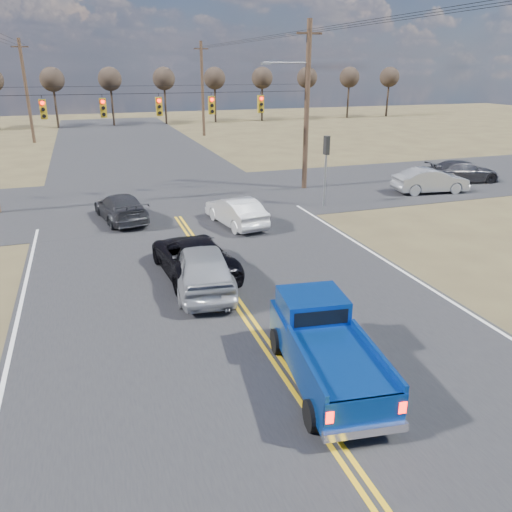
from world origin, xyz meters
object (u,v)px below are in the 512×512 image
object	(u,v)px
pickup_truck	(325,348)
white_car_queue	(236,211)
silver_suv	(202,267)
black_suv	(193,256)
cross_car_east_near	(431,181)
cross_car_east_far	(463,172)
dgrey_car_queue	(121,207)

from	to	relation	value
pickup_truck	white_car_queue	world-z (taller)	pickup_truck
silver_suv	black_suv	distance (m)	1.50
cross_car_east_near	cross_car_east_far	xyz separation A→B (m)	(4.01, 1.88, -0.04)
silver_suv	cross_car_east_near	distance (m)	19.25
dgrey_car_queue	cross_car_east_far	bearing A→B (deg)	174.91
cross_car_east_near	dgrey_car_queue	bearing A→B (deg)	97.90
black_suv	dgrey_car_queue	bearing A→B (deg)	-80.41
silver_suv	white_car_queue	xyz separation A→B (m)	(3.29, 6.91, -0.12)
pickup_truck	cross_car_east_near	bearing A→B (deg)	53.84
silver_suv	cross_car_east_far	xyz separation A→B (m)	(20.72, 11.44, -0.11)
white_car_queue	dgrey_car_queue	distance (m)	5.93
pickup_truck	black_suv	world-z (taller)	pickup_truck
black_suv	white_car_queue	world-z (taller)	black_suv
cross_car_east_far	white_car_queue	bearing A→B (deg)	112.41
silver_suv	black_suv	bearing A→B (deg)	-83.57
cross_car_east_near	black_suv	bearing A→B (deg)	123.76
cross_car_east_near	white_car_queue	bearing A→B (deg)	109.14
pickup_truck	white_car_queue	bearing A→B (deg)	90.22
white_car_queue	cross_car_east_far	distance (m)	18.00
white_car_queue	cross_car_east_far	size ratio (longest dim) A/B	0.87
silver_suv	cross_car_east_far	world-z (taller)	silver_suv
silver_suv	white_car_queue	size ratio (longest dim) A/B	1.13
pickup_truck	black_suv	xyz separation A→B (m)	(-1.62, 7.78, -0.18)
white_car_queue	cross_car_east_near	world-z (taller)	cross_car_east_near
cross_car_east_far	pickup_truck	bearing A→B (deg)	140.73
black_suv	white_car_queue	bearing A→B (deg)	-125.60
black_suv	white_car_queue	xyz separation A→B (m)	(3.29, 5.42, -0.01)
white_car_queue	cross_car_east_far	world-z (taller)	cross_car_east_far
silver_suv	white_car_queue	bearing A→B (deg)	-109.04
pickup_truck	cross_car_east_near	size ratio (longest dim) A/B	1.10
cross_car_east_near	cross_car_east_far	distance (m)	4.43
dgrey_car_queue	silver_suv	bearing A→B (deg)	92.08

